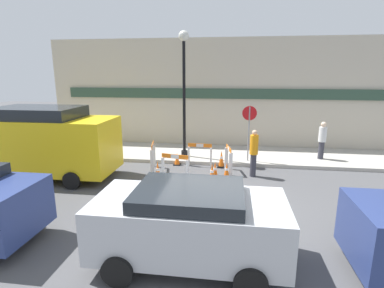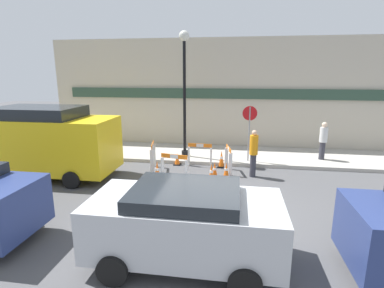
% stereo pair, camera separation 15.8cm
% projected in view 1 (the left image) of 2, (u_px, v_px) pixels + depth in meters
% --- Properties ---
extents(ground_plane, '(60.00, 60.00, 0.00)m').
position_uv_depth(ground_plane, '(210.00, 215.00, 8.26)').
color(ground_plane, '#4C4C4F').
extents(sidewalk_slab, '(18.00, 3.16, 0.15)m').
position_uv_depth(sidewalk_slab, '(220.00, 154.00, 14.10)').
color(sidewalk_slab, '#ADA89E').
rests_on(sidewalk_slab, ground_plane).
extents(storefront_facade, '(18.00, 0.22, 5.50)m').
position_uv_depth(storefront_facade, '(223.00, 94.00, 15.07)').
color(storefront_facade, '#BCB29E').
rests_on(storefront_facade, ground_plane).
extents(streetlamp_post, '(0.44, 0.44, 5.38)m').
position_uv_depth(streetlamp_post, '(184.00, 78.00, 12.79)').
color(streetlamp_post, black).
rests_on(streetlamp_post, sidewalk_slab).
extents(stop_sign, '(0.60, 0.06, 2.34)m').
position_uv_depth(stop_sign, '(249.00, 125.00, 12.48)').
color(stop_sign, gray).
rests_on(stop_sign, sidewalk_slab).
extents(barricade_0, '(0.99, 0.32, 1.09)m').
position_uv_depth(barricade_0, '(175.00, 168.00, 10.39)').
color(barricade_0, white).
rests_on(barricade_0, ground_plane).
extents(barricade_1, '(0.32, 0.91, 1.03)m').
position_uv_depth(barricade_1, '(228.00, 158.00, 11.70)').
color(barricade_1, white).
rests_on(barricade_1, ground_plane).
extents(barricade_2, '(1.00, 0.19, 0.97)m').
position_uv_depth(barricade_2, '(200.00, 154.00, 12.43)').
color(barricade_2, white).
rests_on(barricade_2, ground_plane).
extents(barricade_3, '(0.32, 1.00, 1.12)m').
position_uv_depth(barricade_3, '(153.00, 155.00, 11.89)').
color(barricade_3, white).
rests_on(barricade_3, ground_plane).
extents(traffic_cone_0, '(0.30, 0.30, 0.70)m').
position_uv_depth(traffic_cone_0, '(221.00, 159.00, 12.41)').
color(traffic_cone_0, black).
rests_on(traffic_cone_0, ground_plane).
extents(traffic_cone_1, '(0.30, 0.30, 0.73)m').
position_uv_depth(traffic_cone_1, '(158.00, 171.00, 10.81)').
color(traffic_cone_1, black).
rests_on(traffic_cone_1, ground_plane).
extents(traffic_cone_2, '(0.30, 0.30, 0.69)m').
position_uv_depth(traffic_cone_2, '(212.00, 173.00, 10.67)').
color(traffic_cone_2, black).
rests_on(traffic_cone_2, ground_plane).
extents(traffic_cone_3, '(0.30, 0.30, 0.52)m').
position_uv_depth(traffic_cone_3, '(177.00, 159.00, 12.67)').
color(traffic_cone_3, black).
rests_on(traffic_cone_3, ground_plane).
extents(traffic_cone_4, '(0.30, 0.30, 0.63)m').
position_uv_depth(traffic_cone_4, '(215.00, 170.00, 11.05)').
color(traffic_cone_4, black).
rests_on(traffic_cone_4, ground_plane).
extents(traffic_cone_5, '(0.30, 0.30, 0.62)m').
position_uv_depth(traffic_cone_5, '(227.00, 171.00, 11.02)').
color(traffic_cone_5, black).
rests_on(traffic_cone_5, ground_plane).
extents(person_worker, '(0.34, 0.34, 1.78)m').
position_uv_depth(person_worker, '(254.00, 151.00, 11.11)').
color(person_worker, '#33333D').
rests_on(person_worker, ground_plane).
extents(person_pedestrian, '(0.40, 0.40, 1.64)m').
position_uv_depth(person_pedestrian, '(322.00, 139.00, 12.91)').
color(person_pedestrian, '#33333D').
rests_on(person_pedestrian, sidewalk_slab).
extents(parked_car_1, '(3.85, 2.01, 1.62)m').
position_uv_depth(parked_car_1, '(190.00, 220.00, 6.02)').
color(parked_car_1, '#B7BABF').
rests_on(parked_car_1, ground_plane).
extents(work_van, '(5.45, 2.26, 2.62)m').
position_uv_depth(work_van, '(41.00, 140.00, 10.99)').
color(work_van, yellow).
rests_on(work_van, ground_plane).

